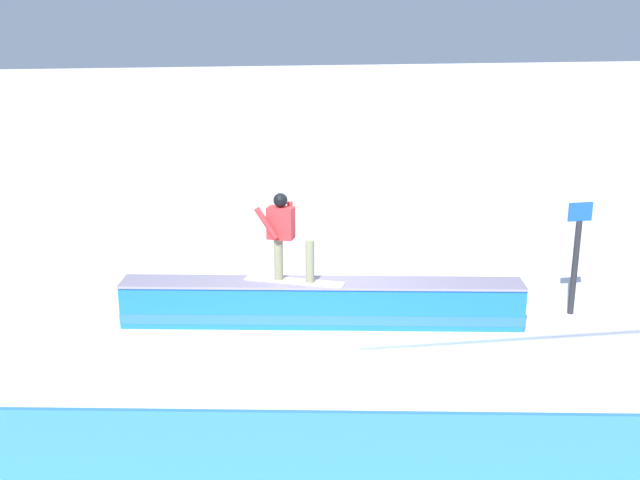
{
  "coord_description": "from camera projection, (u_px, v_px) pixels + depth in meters",
  "views": [
    {
      "loc": [
        2.15,
        11.13,
        4.8
      ],
      "look_at": [
        0.21,
        0.96,
        1.7
      ],
      "focal_mm": 43.04,
      "sensor_mm": 36.0,
      "label": 1
    }
  ],
  "objects": [
    {
      "name": "safety_fence",
      "position": [
        407.0,
        455.0,
        7.78
      ],
      "size": [
        10.3,
        2.24,
        0.96
      ],
      "primitive_type": "cube",
      "rotation": [
        0.0,
        0.0,
        -0.21
      ],
      "color": "#307AE7",
      "rests_on": "ground_plane"
    },
    {
      "name": "grind_box",
      "position": [
        322.0,
        305.0,
        12.14
      ],
      "size": [
        6.31,
        1.88,
        0.72
      ],
      "color": "blue",
      "rests_on": "ground_plane"
    },
    {
      "name": "trail_marker",
      "position": [
        576.0,
        255.0,
        12.39
      ],
      "size": [
        0.4,
        0.1,
        1.89
      ],
      "color": "#262628",
      "rests_on": "ground_plane"
    },
    {
      "name": "ground_plane",
      "position": [
        322.0,
        324.0,
        12.24
      ],
      "size": [
        120.0,
        120.0,
        0.0
      ],
      "primitive_type": "plane",
      "color": "white"
    },
    {
      "name": "snowboarder",
      "position": [
        285.0,
        234.0,
        11.85
      ],
      "size": [
        1.55,
        0.91,
        1.41
      ],
      "color": "silver",
      "rests_on": "grind_box"
    }
  ]
}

